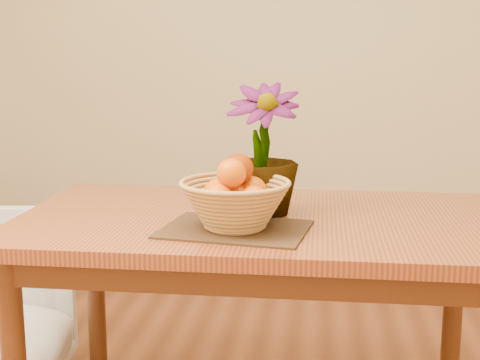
# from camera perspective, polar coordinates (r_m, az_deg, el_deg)

# --- Properties ---
(wall_back) EXTENTS (4.00, 0.02, 2.70)m
(wall_back) POSITION_cam_1_polar(r_m,az_deg,el_deg) (3.82, 4.58, 12.84)
(wall_back) COLOR beige
(wall_back) RESTS_ON floor
(table) EXTENTS (1.40, 0.80, 0.75)m
(table) POSITION_cam_1_polar(r_m,az_deg,el_deg) (1.96, 1.78, -5.59)
(table) COLOR brown
(table) RESTS_ON floor
(placemat) EXTENTS (0.42, 0.34, 0.01)m
(placemat) POSITION_cam_1_polar(r_m,az_deg,el_deg) (1.78, -0.42, -4.21)
(placemat) COLOR #3C2716
(placemat) RESTS_ON table
(wicker_basket) EXTENTS (0.30, 0.30, 0.12)m
(wicker_basket) POSITION_cam_1_polar(r_m,az_deg,el_deg) (1.77, -0.42, -2.25)
(wicker_basket) COLOR tan
(wicker_basket) RESTS_ON placemat
(orange_pile) EXTENTS (0.18, 0.19, 0.15)m
(orange_pile) POSITION_cam_1_polar(r_m,az_deg,el_deg) (1.76, -0.38, -0.44)
(orange_pile) COLOR #E15B03
(orange_pile) RESTS_ON wicker_basket
(potted_plant) EXTENTS (0.22, 0.22, 0.38)m
(potted_plant) POSITION_cam_1_polar(r_m,az_deg,el_deg) (1.92, 1.87, 2.59)
(potted_plant) COLOR #194914
(potted_plant) RESTS_ON table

